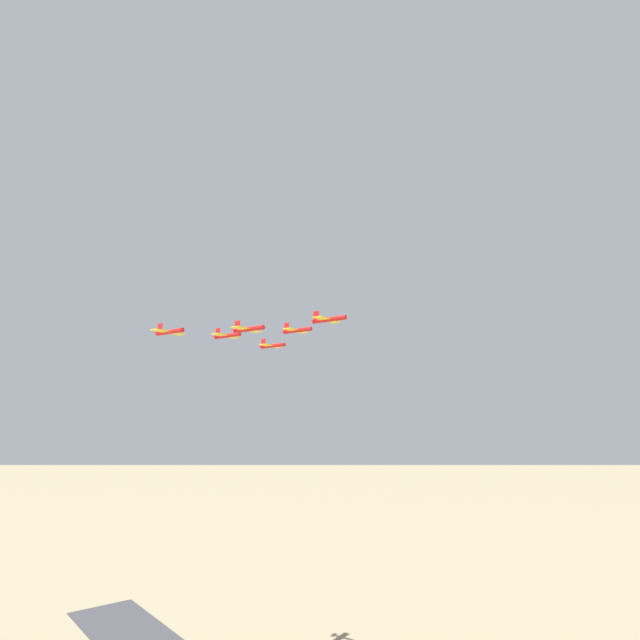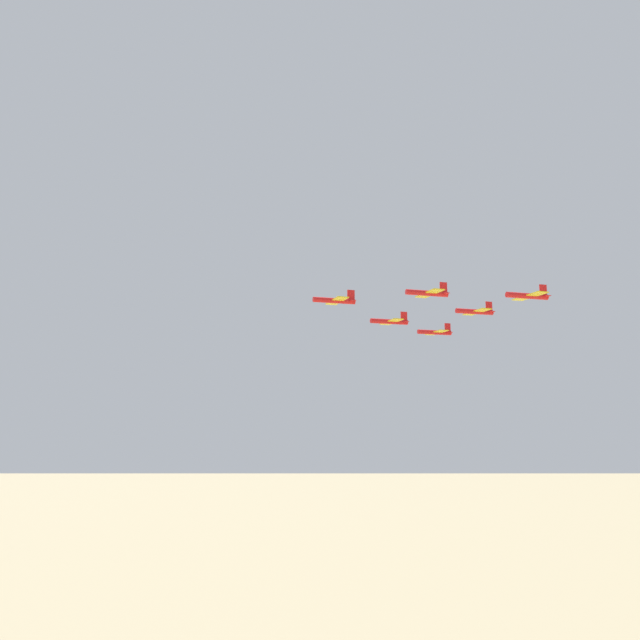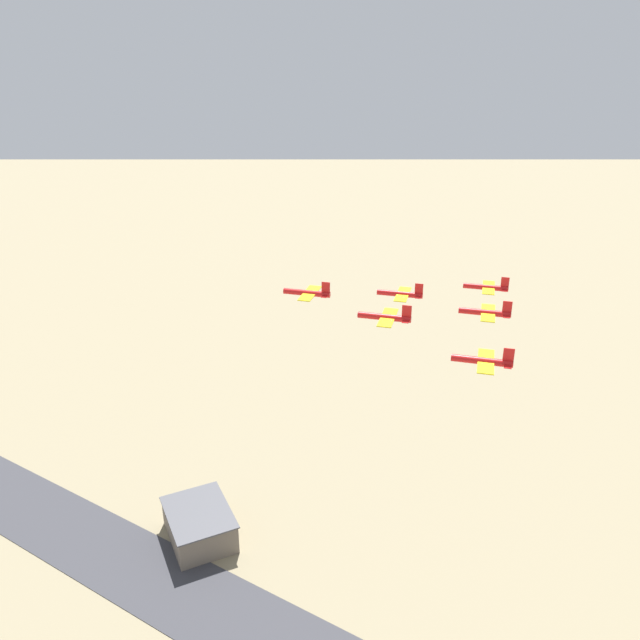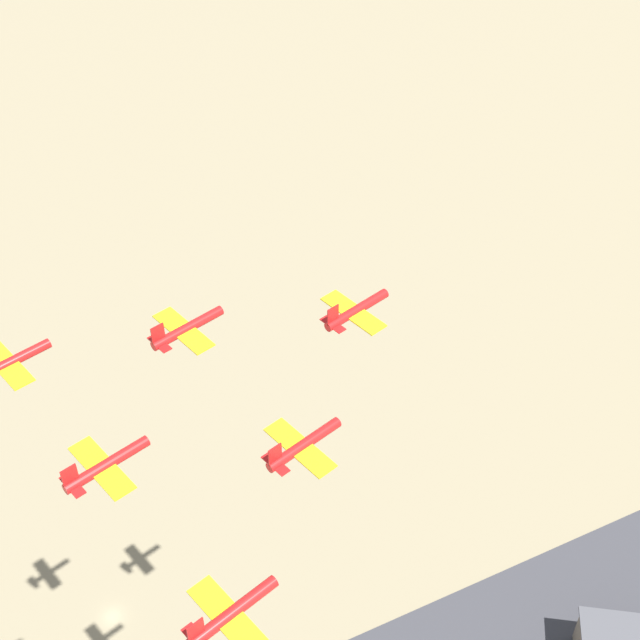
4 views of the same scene
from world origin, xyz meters
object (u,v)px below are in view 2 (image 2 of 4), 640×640
object	(u,v)px
jet_2	(391,321)
jet_4	(476,312)
jet_1	(429,293)
jet_0	(336,301)
jet_3	(529,296)
jet_5	(436,332)

from	to	relation	value
jet_2	jet_4	bearing A→B (deg)	-120.47
jet_1	jet_4	xyz separation A→B (m)	(-3.45, -19.88, -1.31)
jet_0	jet_3	bearing A→B (deg)	-120.47
jet_1	jet_3	distance (m)	20.24
jet_3	jet_4	world-z (taller)	jet_4
jet_3	jet_5	bearing A→B (deg)	-0.00
jet_0	jet_1	xyz separation A→B (m)	(-19.05, -6.64, 0.66)
jet_0	jet_1	distance (m)	20.19
jet_2	jet_3	bearing A→B (deg)	-150.46
jet_2	jet_4	distance (m)	20.24
jet_0	jet_2	size ratio (longest dim) A/B	1.00
jet_0	jet_4	size ratio (longest dim) A/B	1.00
jet_0	jet_4	xyz separation A→B (m)	(-22.50, -26.52, -0.64)
jet_0	jet_5	distance (m)	40.44
jet_3	jet_2	bearing A→B (deg)	29.54
jet_2	jet_5	world-z (taller)	jet_2
jet_0	jet_1	bearing A→B (deg)	-120.47
jet_4	jet_5	size ratio (longest dim) A/B	1.00
jet_1	jet_5	xyz separation A→B (m)	(12.15, -33.11, -3.35)
jet_1	jet_2	bearing A→B (deg)	0.00
jet_1	jet_3	world-z (taller)	jet_1
jet_3	jet_4	distance (m)	20.46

